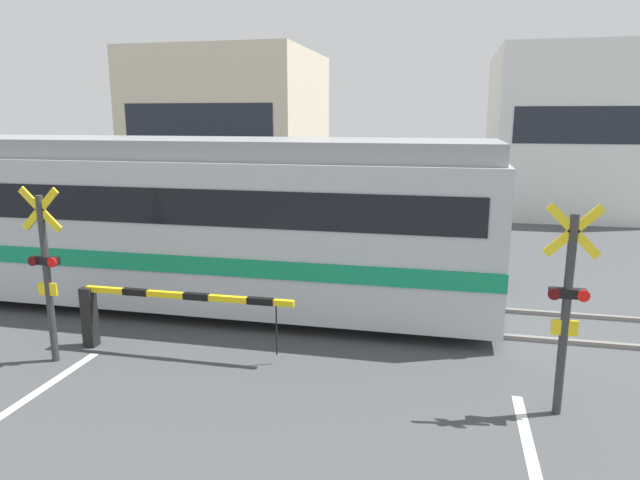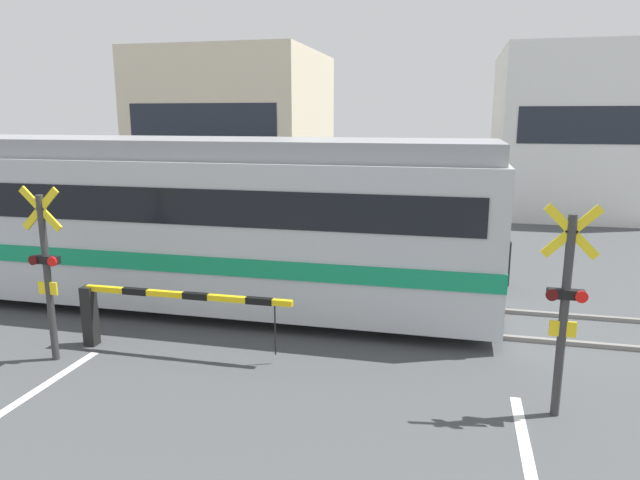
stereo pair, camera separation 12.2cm
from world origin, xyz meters
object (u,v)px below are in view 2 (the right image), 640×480
Objects in this scene: crossing_signal_left at (47,267)px; crossing_signal_right at (565,303)px; crossing_barrier_far at (463,250)px; crossing_barrier_near at (140,306)px; commuter_train at (80,212)px; pedestrian at (377,223)px.

crossing_signal_left is 1.00× the size of crossing_signal_right.
crossing_barrier_far is 1.32× the size of crossing_signal_right.
crossing_signal_right is at bearing -5.96° from crossing_barrier_near.
commuter_train is 4.76× the size of crossing_barrier_near.
pedestrian is at bearing 113.21° from crossing_signal_right.
crossing_barrier_far is 8.69m from crossing_signal_left.
commuter_train is 9.72m from crossing_signal_right.
crossing_barrier_far is 6.09m from crossing_signal_right.
crossing_barrier_far is at bearing 100.89° from crossing_signal_right.
crossing_barrier_near is 1.32× the size of crossing_signal_right.
crossing_barrier_near is 7.38m from crossing_barrier_far.
crossing_signal_right is 1.71× the size of pedestrian.
pedestrian is (5.74, 4.75, -0.87)m from commuter_train.
crossing_barrier_far is 2.25× the size of pedestrian.
crossing_signal_left is (-1.14, -0.66, 0.76)m from crossing_barrier_near.
crossing_signal_left is at bearing -136.74° from crossing_barrier_far.
commuter_train is 7.50m from pedestrian.
crossing_signal_right is at bearing 0.00° from crossing_signal_left.
crossing_signal_right is (7.45, 0.00, 0.00)m from crossing_signal_left.
commuter_train reaches higher than pedestrian.
crossing_barrier_near is 1.32× the size of crossing_signal_left.
commuter_train reaches higher than crossing_barrier_far.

